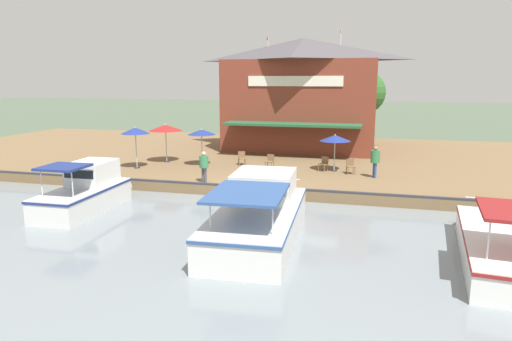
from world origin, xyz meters
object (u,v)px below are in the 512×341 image
patio_umbrella_near_quay_edge (335,138)px  cafe_chair_far_corner_seat (262,173)px  motorboat_nearest_quay (90,191)px  motorboat_second_along (509,241)px  cafe_chair_under_first_umbrella (324,163)px  tree_downstream_bank (268,90)px  cafe_chair_beside_entrance (351,166)px  person_near_entrance (204,163)px  cafe_chair_facing_river (270,161)px  patio_umbrella_mid_patio_right (202,132)px  tree_upstream_bank (362,94)px  patio_umbrella_mid_patio_left (166,128)px  person_at_quay_edge (375,158)px  motorboat_fourth_along (262,212)px  cafe_chair_back_row_seat (242,157)px  patio_umbrella_back_row (135,131)px  waterfront_restaurant (303,94)px

patio_umbrella_near_quay_edge → cafe_chair_far_corner_seat: patio_umbrella_near_quay_edge is taller
motorboat_nearest_quay → motorboat_second_along: 17.17m
cafe_chair_under_first_umbrella → tree_downstream_bank: bearing=-151.8°
cafe_chair_beside_entrance → person_near_entrance: size_ratio=0.52×
cafe_chair_facing_river → tree_downstream_bank: 12.20m
patio_umbrella_mid_patio_right → tree_downstream_bank: size_ratio=0.38×
tree_upstream_bank → tree_downstream_bank: 8.18m
cafe_chair_beside_entrance → tree_downstream_bank: (-11.61, -7.56, 3.95)m
motorboat_nearest_quay → tree_upstream_bank: (-22.99, 11.35, 3.84)m
motorboat_second_along → tree_downstream_bank: tree_downstream_bank is taller
cafe_chair_facing_river → tree_upstream_bank: size_ratio=0.14×
patio_umbrella_mid_patio_left → motorboat_second_along: (10.98, 17.64, -2.23)m
person_at_quay_edge → person_near_entrance: bearing=-68.2°
patio_umbrella_mid_patio_right → motorboat_fourth_along: size_ratio=0.27×
cafe_chair_back_row_seat → cafe_chair_beside_entrance: 6.90m
patio_umbrella_near_quay_edge → person_near_entrance: 8.00m
motorboat_second_along → tree_downstream_bank: size_ratio=1.34×
cafe_chair_far_corner_seat → person_at_quay_edge: bearing=113.8°
patio_umbrella_back_row → cafe_chair_under_first_umbrella: size_ratio=2.96×
patio_umbrella_near_quay_edge → tree_upstream_bank: tree_upstream_bank is taller
patio_umbrella_mid_patio_left → person_near_entrance: bearing=41.9°
waterfront_restaurant → motorboat_second_along: (19.14, 10.01, -4.24)m
patio_umbrella_near_quay_edge → cafe_chair_beside_entrance: patio_umbrella_near_quay_edge is taller
patio_umbrella_back_row → cafe_chair_far_corner_seat: bearing=78.0°
patio_umbrella_near_quay_edge → cafe_chair_beside_entrance: size_ratio=2.57×
patio_umbrella_mid_patio_left → cafe_chair_facing_river: bearing=86.2°
patio_umbrella_back_row → person_at_quay_edge: 14.13m
patio_umbrella_mid_patio_right → motorboat_nearest_quay: size_ratio=0.39×
cafe_chair_beside_entrance → person_near_entrance: bearing=-59.9°
cafe_chair_far_corner_seat → person_at_quay_edge: (-2.53, 5.74, 0.63)m
waterfront_restaurant → motorboat_nearest_quay: waterfront_restaurant is taller
waterfront_restaurant → patio_umbrella_back_row: size_ratio=4.59×
motorboat_fourth_along → motorboat_second_along: 8.57m
patio_umbrella_mid_patio_left → patio_umbrella_mid_patio_right: patio_umbrella_mid_patio_left is taller
patio_umbrella_mid_patio_right → motorboat_second_along: (10.36, 14.91, -2.08)m
cafe_chair_under_first_umbrella → cafe_chair_far_corner_seat: (3.76, -2.83, 0.00)m
waterfront_restaurant → cafe_chair_under_first_umbrella: waterfront_restaurant is taller
motorboat_nearest_quay → tree_upstream_bank: 25.93m
patio_umbrella_mid_patio_right → cafe_chair_facing_river: (-0.16, 4.32, -1.63)m
waterfront_restaurant → person_at_quay_edge: (9.80, 5.60, -3.15)m
cafe_chair_beside_entrance → motorboat_second_along: (10.12, 5.75, -0.45)m
patio_umbrella_near_quay_edge → cafe_chair_facing_river: size_ratio=2.57×
tree_upstream_bank → cafe_chair_under_first_umbrella: bearing=-6.4°
person_at_quay_edge → motorboat_fourth_along: 9.95m
cafe_chair_beside_entrance → tree_upstream_bank: bearing=179.9°
patio_umbrella_back_row → person_near_entrance: (2.71, 5.42, -1.26)m
cafe_chair_back_row_seat → motorboat_second_along: bearing=48.3°
person_near_entrance → motorboat_second_along: motorboat_second_along is taller
cafe_chair_under_first_umbrella → person_near_entrance: person_near_entrance is taller
person_at_quay_edge → tree_downstream_bank: size_ratio=0.29×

